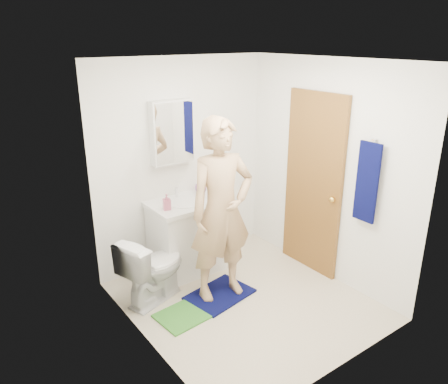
# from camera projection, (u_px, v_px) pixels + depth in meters

# --- Properties ---
(floor) EXTENTS (2.20, 2.40, 0.02)m
(floor) POSITION_uv_depth(u_px,v_px,m) (246.00, 302.00, 4.53)
(floor) COLOR beige
(floor) RESTS_ON ground
(ceiling) EXTENTS (2.20, 2.40, 0.02)m
(ceiling) POSITION_uv_depth(u_px,v_px,m) (250.00, 59.00, 3.71)
(ceiling) COLOR white
(ceiling) RESTS_ON ground
(wall_back) EXTENTS (2.20, 0.02, 2.40)m
(wall_back) POSITION_uv_depth(u_px,v_px,m) (182.00, 164.00, 5.04)
(wall_back) COLOR white
(wall_back) RESTS_ON ground
(wall_front) EXTENTS (2.20, 0.02, 2.40)m
(wall_front) POSITION_uv_depth(u_px,v_px,m) (351.00, 238.00, 3.20)
(wall_front) COLOR white
(wall_front) RESTS_ON ground
(wall_left) EXTENTS (0.02, 2.40, 2.40)m
(wall_left) POSITION_uv_depth(u_px,v_px,m) (140.00, 220.00, 3.51)
(wall_left) COLOR white
(wall_left) RESTS_ON ground
(wall_right) EXTENTS (0.02, 2.40, 2.40)m
(wall_right) POSITION_uv_depth(u_px,v_px,m) (327.00, 172.00, 4.73)
(wall_right) COLOR white
(wall_right) RESTS_ON ground
(vanity_cabinet) EXTENTS (0.75, 0.55, 0.80)m
(vanity_cabinet) POSITION_uv_depth(u_px,v_px,m) (186.00, 238.00, 5.01)
(vanity_cabinet) COLOR white
(vanity_cabinet) RESTS_ON floor
(countertop) EXTENTS (0.79, 0.59, 0.05)m
(countertop) POSITION_uv_depth(u_px,v_px,m) (185.00, 204.00, 4.86)
(countertop) COLOR white
(countertop) RESTS_ON vanity_cabinet
(sink_basin) EXTENTS (0.40, 0.40, 0.03)m
(sink_basin) POSITION_uv_depth(u_px,v_px,m) (185.00, 203.00, 4.86)
(sink_basin) COLOR white
(sink_basin) RESTS_ON countertop
(faucet) EXTENTS (0.03, 0.03, 0.12)m
(faucet) POSITION_uv_depth(u_px,v_px,m) (177.00, 192.00, 4.97)
(faucet) COLOR silver
(faucet) RESTS_ON countertop
(medicine_cabinet) EXTENTS (0.50, 0.12, 0.70)m
(medicine_cabinet) POSITION_uv_depth(u_px,v_px,m) (172.00, 132.00, 4.77)
(medicine_cabinet) COLOR white
(medicine_cabinet) RESTS_ON wall_back
(mirror_panel) EXTENTS (0.46, 0.01, 0.66)m
(mirror_panel) POSITION_uv_depth(u_px,v_px,m) (175.00, 133.00, 4.72)
(mirror_panel) COLOR white
(mirror_panel) RESTS_ON wall_back
(door) EXTENTS (0.05, 0.80, 2.05)m
(door) POSITION_uv_depth(u_px,v_px,m) (313.00, 184.00, 4.88)
(door) COLOR olive
(door) RESTS_ON ground
(door_knob) EXTENTS (0.07, 0.07, 0.07)m
(door_knob) POSITION_uv_depth(u_px,v_px,m) (332.00, 200.00, 4.64)
(door_knob) COLOR gold
(door_knob) RESTS_ON door
(towel) EXTENTS (0.03, 0.24, 0.80)m
(towel) POSITION_uv_depth(u_px,v_px,m) (367.00, 183.00, 4.24)
(towel) COLOR #060A3F
(towel) RESTS_ON wall_right
(towel_hook) EXTENTS (0.06, 0.02, 0.02)m
(towel_hook) POSITION_uv_depth(u_px,v_px,m) (375.00, 140.00, 4.12)
(towel_hook) COLOR silver
(towel_hook) RESTS_ON wall_right
(toilet) EXTENTS (0.81, 0.61, 0.73)m
(toilet) POSITION_uv_depth(u_px,v_px,m) (153.00, 268.00, 4.45)
(toilet) COLOR white
(toilet) RESTS_ON floor
(bath_mat) EXTENTS (0.74, 0.59, 0.02)m
(bath_mat) POSITION_uv_depth(u_px,v_px,m) (220.00, 294.00, 4.62)
(bath_mat) COLOR #060A3F
(bath_mat) RESTS_ON floor
(green_rug) EXTENTS (0.53, 0.46, 0.02)m
(green_rug) POSITION_uv_depth(u_px,v_px,m) (184.00, 315.00, 4.28)
(green_rug) COLOR #3E8D2F
(green_rug) RESTS_ON floor
(soap_dispenser) EXTENTS (0.10, 0.10, 0.17)m
(soap_dispenser) POSITION_uv_depth(u_px,v_px,m) (167.00, 202.00, 4.62)
(soap_dispenser) COLOR #BD5875
(soap_dispenser) RESTS_ON countertop
(toothbrush_cup) EXTENTS (0.16, 0.16, 0.10)m
(toothbrush_cup) POSITION_uv_depth(u_px,v_px,m) (201.00, 189.00, 5.10)
(toothbrush_cup) COLOR #894598
(toothbrush_cup) RESTS_ON countertop
(man) EXTENTS (0.74, 0.53, 1.87)m
(man) POSITION_uv_depth(u_px,v_px,m) (222.00, 211.00, 4.32)
(man) COLOR tan
(man) RESTS_ON bath_mat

